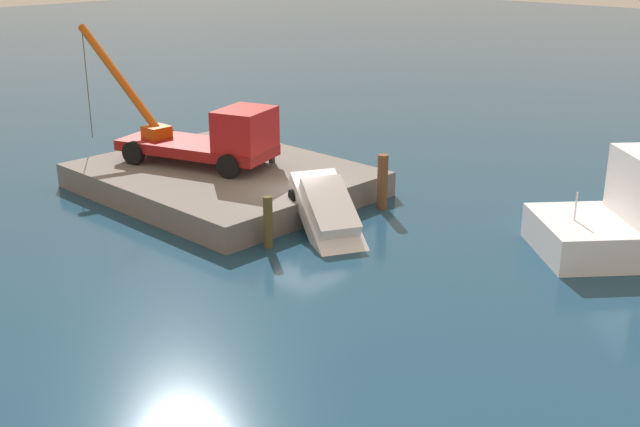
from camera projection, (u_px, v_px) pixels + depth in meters
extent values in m
plane|color=navy|center=(305.00, 218.00, 30.76)|extent=(200.00, 200.00, 0.00)
cube|color=slate|center=(223.00, 180.00, 33.81)|extent=(11.39, 9.21, 1.03)
cube|color=maroon|center=(196.00, 147.00, 34.06)|extent=(7.31, 4.57, 0.45)
cube|color=#AF1919|center=(245.00, 129.00, 32.70)|extent=(2.59, 2.92, 1.67)
cylinder|color=black|center=(260.00, 152.00, 34.24)|extent=(1.04, 0.60, 1.00)
cylinder|color=black|center=(229.00, 166.00, 32.08)|extent=(1.04, 0.60, 1.00)
cylinder|color=black|center=(169.00, 140.00, 36.19)|extent=(1.04, 0.60, 1.00)
cylinder|color=black|center=(133.00, 153.00, 34.03)|extent=(1.04, 0.60, 1.00)
cylinder|color=#BF4C0C|center=(118.00, 76.00, 35.55)|extent=(5.23, 0.68, 4.30)
cube|color=#BF4C0C|center=(157.00, 132.00, 34.74)|extent=(1.00, 1.00, 0.50)
cylinder|color=#4C4C19|center=(87.00, 83.00, 37.28)|extent=(0.04, 0.04, 5.23)
cylinder|color=#2E2E2E|center=(272.00, 153.00, 34.33)|extent=(0.28, 0.28, 0.81)
cylinder|color=green|center=(271.00, 135.00, 34.06)|extent=(0.34, 0.34, 0.81)
sphere|color=tan|center=(271.00, 123.00, 33.89)|extent=(0.23, 0.23, 0.23)
cube|color=silver|center=(329.00, 222.00, 28.68)|extent=(4.82, 3.65, 2.81)
cube|color=silver|center=(330.00, 206.00, 28.43)|extent=(3.01, 2.57, 1.68)
cylinder|color=black|center=(365.00, 259.00, 28.12)|extent=(0.87, 0.60, 0.87)
cylinder|color=black|center=(318.00, 266.00, 27.59)|extent=(0.87, 0.60, 0.87)
cylinder|color=black|center=(337.00, 193.00, 30.24)|extent=(0.87, 0.60, 0.87)
cylinder|color=black|center=(293.00, 198.00, 29.71)|extent=(0.87, 0.60, 0.87)
cylinder|color=silver|center=(576.00, 206.00, 26.70)|extent=(0.06, 0.06, 1.00)
cylinder|color=brown|center=(268.00, 222.00, 27.57)|extent=(0.33, 0.33, 1.87)
cylinder|color=brown|center=(337.00, 207.00, 29.64)|extent=(0.34, 0.34, 1.52)
cylinder|color=brown|center=(383.00, 182.00, 31.48)|extent=(0.43, 0.43, 2.22)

